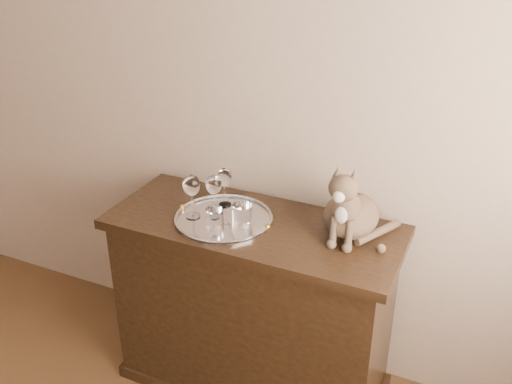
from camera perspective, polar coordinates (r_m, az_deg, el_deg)
wall_back at (r=2.64m, az=-9.52°, el=12.25°), size 4.00×0.10×2.70m
sideboard at (r=2.53m, az=-0.25°, el=-11.50°), size 1.20×0.50×0.85m
tray at (r=2.32m, az=-3.25°, el=-2.76°), size 0.40×0.40×0.01m
wine_glass_b at (r=2.38m, az=-3.16°, el=0.51°), size 0.06×0.06×0.17m
wine_glass_c at (r=2.30m, az=-6.42°, el=-0.40°), size 0.07×0.07×0.19m
wine_glass_d at (r=2.32m, az=-4.21°, el=-0.28°), size 0.07×0.07×0.17m
tumbler_b at (r=2.23m, az=-4.15°, el=-2.69°), size 0.07×0.07×0.08m
tumbler_c at (r=2.25m, az=-1.40°, el=-2.32°), size 0.08×0.08×0.09m
cat at (r=2.18m, az=9.63°, el=-0.46°), size 0.33×0.31×0.33m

